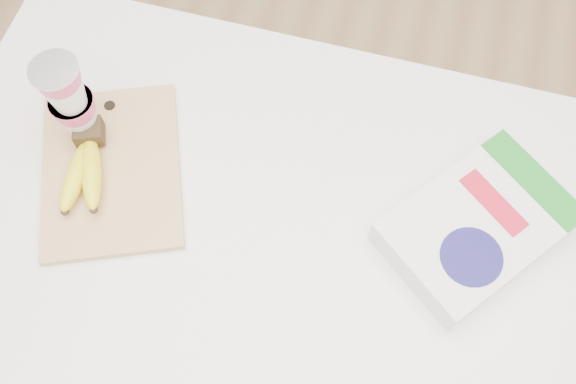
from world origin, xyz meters
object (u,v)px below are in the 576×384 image
object	(u,v)px
table	(272,301)
cereal_box	(477,226)
yogurt_stack	(69,99)
bananas	(85,165)
cutting_board	(112,170)

from	to	relation	value
table	cereal_box	size ratio (longest dim) A/B	3.46
yogurt_stack	table	bearing A→B (deg)	-14.44
bananas	cutting_board	bearing A→B (deg)	25.15
cutting_board	yogurt_stack	distance (m)	0.14
cutting_board	cereal_box	distance (m)	0.62
table	yogurt_stack	size ratio (longest dim) A/B	6.56
bananas	yogurt_stack	world-z (taller)	yogurt_stack
table	yogurt_stack	distance (m)	0.67
cutting_board	bananas	bearing A→B (deg)	-177.48
cutting_board	yogurt_stack	xyz separation A→B (m)	(-0.07, 0.06, 0.11)
table	bananas	world-z (taller)	bananas
table	yogurt_stack	xyz separation A→B (m)	(-0.35, 0.09, 0.56)
bananas	cereal_box	distance (m)	0.65
table	cereal_box	distance (m)	0.59
table	cereal_box	bearing A→B (deg)	13.95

